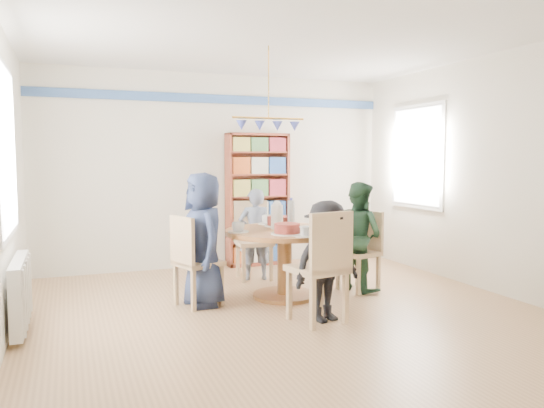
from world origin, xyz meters
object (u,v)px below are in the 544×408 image
radiator (20,293)px  person_near (326,261)px  chair_near (323,262)px  person_far (255,234)px  bookshelf (257,201)px  chair_far (253,236)px  person_right (359,236)px  chair_right (363,246)px  dining_table (285,247)px  person_left (204,239)px  chair_left (192,257)px

radiator → person_near: person_near is taller
chair_near → person_far: person_far is taller
bookshelf → chair_near: bearing=-97.3°
chair_far → person_right: size_ratio=0.78×
chair_right → person_far: bearing=137.8°
bookshelf → dining_table: bearing=-100.2°
chair_right → bookshelf: size_ratio=0.49×
chair_right → dining_table: bearing=-179.7°
radiator → person_near: size_ratio=0.88×
dining_table → chair_far: 1.04m
person_far → chair_far: bearing=-82.2°
person_right → bookshelf: bearing=1.7°
person_near → radiator: bearing=151.2°
dining_table → person_right: size_ratio=1.03×
person_far → person_near: size_ratio=1.01×
chair_right → bookshelf: bearing=110.4°
chair_near → person_right: 1.38m
radiator → chair_near: (2.59, -0.76, 0.23)m
person_far → radiator: bearing=35.4°
person_left → chair_far: bearing=134.8°
chair_near → person_far: bearing=89.6°
person_far → chair_left: bearing=53.9°
chair_left → person_right: size_ratio=0.75×
chair_near → person_left: bearing=130.9°
chair_far → person_left: person_left is taller
chair_near → chair_right: bearing=44.6°
radiator → person_right: (3.55, 0.23, 0.28)m
chair_right → person_far: size_ratio=0.79×
dining_table → person_near: bearing=-87.6°
radiator → chair_near: size_ratio=0.95×
radiator → bookshelf: bearing=34.7°
radiator → chair_far: bearing=26.1°
person_left → chair_left: bearing=-87.5°
dining_table → bookshelf: 1.86m
person_far → person_near: 1.85m
person_right → person_far: 1.33m
chair_far → bookshelf: bearing=66.1°
dining_table → chair_right: (0.99, 0.01, -0.05)m
radiator → chair_right: (3.61, 0.25, 0.15)m
chair_far → person_right: person_right is taller
chair_left → person_left: person_left is taller
chair_left → person_far: (1.02, 0.94, 0.06)m
chair_left → person_right: person_right is taller
chair_near → person_right: bearing=46.1°
chair_left → person_left: 0.22m
chair_near → chair_left: bearing=135.3°
radiator → person_left: person_left is taller
chair_right → person_right: bearing=-167.8°
chair_left → chair_far: 1.47m
chair_far → person_far: size_ratio=0.85×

